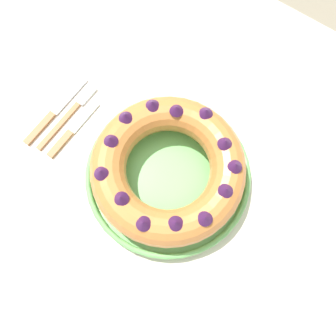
{
  "coord_description": "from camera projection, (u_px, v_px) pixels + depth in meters",
  "views": [
    {
      "loc": [
        0.13,
        -0.13,
        1.44
      ],
      "look_at": [
        0.02,
        0.03,
        0.8
      ],
      "focal_mm": 35.0,
      "sensor_mm": 36.0,
      "label": 1
    }
  ],
  "objects": [
    {
      "name": "ground_plane",
      "position": [
        160.0,
        224.0,
        1.43
      ],
      "size": [
        8.0,
        8.0,
        0.0
      ],
      "primitive_type": "plane",
      "color": "gray"
    },
    {
      "name": "dining_table",
      "position": [
        154.0,
        189.0,
        0.8
      ],
      "size": [
        1.48,
        1.19,
        0.74
      ],
      "color": "beige",
      "rests_on": "ground_plane"
    },
    {
      "name": "serving_dish",
      "position": [
        168.0,
        175.0,
        0.72
      ],
      "size": [
        0.36,
        0.36,
        0.03
      ],
      "color": "#6BB760",
      "rests_on": "dining_table"
    },
    {
      "name": "bundt_cake",
      "position": [
        168.0,
        168.0,
        0.67
      ],
      "size": [
        0.32,
        0.32,
        0.09
      ],
      "color": "#C67538",
      "rests_on": "serving_dish"
    },
    {
      "name": "fork",
      "position": [
        71.0,
        112.0,
        0.77
      ],
      "size": [
        0.02,
        0.2,
        0.01
      ],
      "rotation": [
        0.0,
        0.0,
        0.04
      ],
      "color": "#936038",
      "rests_on": "dining_table"
    },
    {
      "name": "serving_knife",
      "position": [
        52.0,
        114.0,
        0.77
      ],
      "size": [
        0.02,
        0.21,
        0.01
      ],
      "rotation": [
        0.0,
        0.0,
        0.01
      ],
      "color": "#936038",
      "rests_on": "dining_table"
    },
    {
      "name": "cake_knife",
      "position": [
        70.0,
        132.0,
        0.76
      ],
      "size": [
        0.02,
        0.17,
        0.01
      ],
      "rotation": [
        0.0,
        0.0,
        -0.05
      ],
      "color": "#936038",
      "rests_on": "dining_table"
    }
  ]
}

